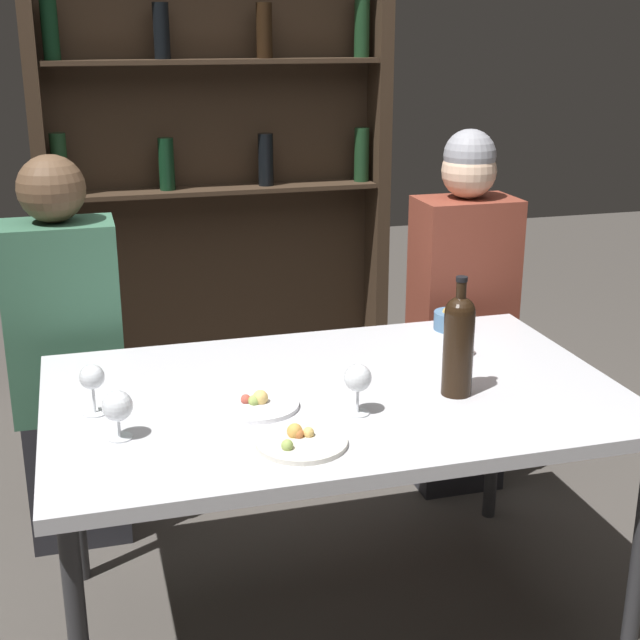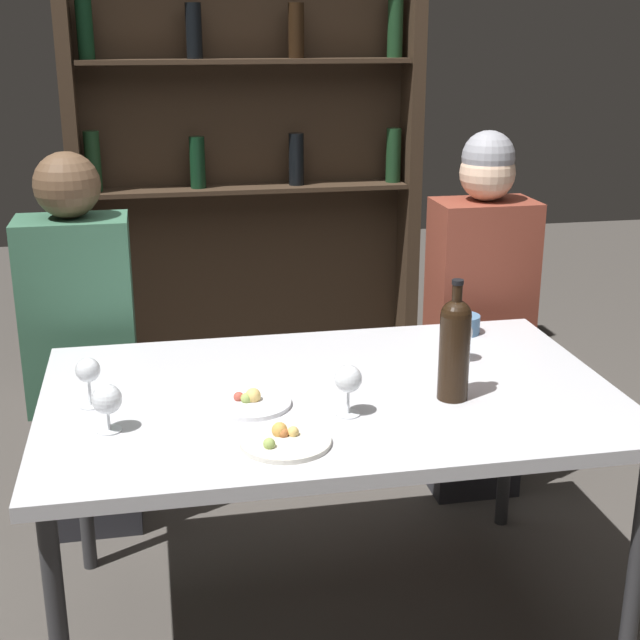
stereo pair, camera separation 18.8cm
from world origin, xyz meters
name	(u,v)px [view 1 (the left image)]	position (x,y,z in m)	size (l,w,h in m)	color
ground_plane	(333,620)	(0.00, 0.00, 0.00)	(10.00, 10.00, 0.00)	#47423D
dining_table	(334,408)	(0.00, 0.00, 0.67)	(1.51, 0.95, 0.72)	silver
wine_rack_wall	(215,135)	(0.00, 1.86, 1.18)	(1.55, 0.21, 2.31)	#38281C
wine_bottle	(459,341)	(0.30, -0.11, 0.87)	(0.08, 0.08, 0.32)	black
wine_glass_0	(92,379)	(-0.62, 0.01, 0.81)	(0.06, 0.06, 0.13)	silver
wine_glass_1	(358,380)	(0.01, -0.16, 0.81)	(0.07, 0.07, 0.13)	silver
wine_glass_2	(457,330)	(0.41, 0.14, 0.80)	(0.07, 0.07, 0.12)	silver
wine_glass_3	(117,407)	(-0.57, -0.14, 0.80)	(0.07, 0.07, 0.12)	silver
food_plate_0	(258,404)	(-0.22, -0.06, 0.73)	(0.21, 0.21, 0.04)	white
food_plate_1	(301,441)	(-0.17, -0.29, 0.73)	(0.21, 0.21, 0.04)	silver
snack_bowl	(451,319)	(0.50, 0.38, 0.76)	(0.11, 0.11, 0.08)	#4C7299
seated_person_left	(68,365)	(-0.69, 0.68, 0.61)	(0.35, 0.22, 1.28)	#26262B
seated_person_right	(461,320)	(0.67, 0.68, 0.64)	(0.34, 0.22, 1.31)	#26262B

